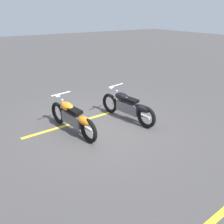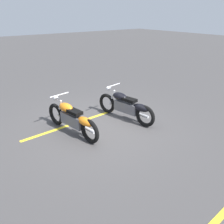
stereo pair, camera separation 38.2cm
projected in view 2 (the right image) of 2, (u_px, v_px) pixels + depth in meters
name	position (u px, v px, depth m)	size (l,w,h in m)	color
ground_plane	(101.00, 126.00, 7.10)	(60.00, 60.00, 0.00)	#474444
motorcycle_bright_foreground	(73.00, 119.00, 6.49)	(2.22, 0.68, 1.04)	black
motorcycle_dark_foreground	(126.00, 106.00, 7.34)	(2.21, 0.72, 1.04)	black
parking_stripe_near	(72.00, 124.00, 7.19)	(3.20, 0.12, 0.01)	yellow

